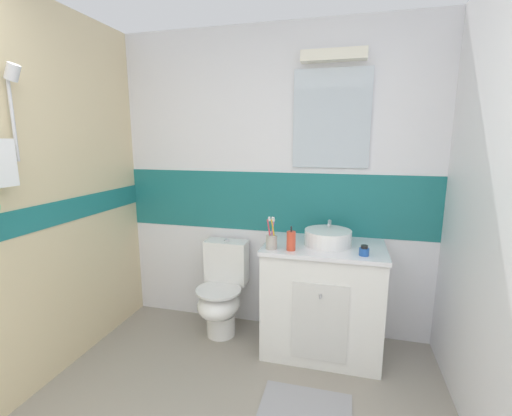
{
  "coord_description": "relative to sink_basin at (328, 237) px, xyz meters",
  "views": [
    {
      "loc": [
        0.58,
        -0.4,
        1.61
      ],
      "look_at": [
        -0.05,
        2.03,
        1.12
      ],
      "focal_mm": 24.39,
      "sensor_mm": 36.0,
      "label": 1
    }
  ],
  "objects": [
    {
      "name": "wall_left_shower_alcove",
      "position": [
        -1.82,
        -0.93,
        0.34
      ],
      "size": [
        0.28,
        3.48,
        2.5
      ],
      "color": "beige",
      "rests_on": "ground_plane"
    },
    {
      "name": "soap_dispenser",
      "position": [
        -0.24,
        -0.2,
        0.01
      ],
      "size": [
        0.06,
        0.06,
        0.18
      ],
      "color": "#D84C33",
      "rests_on": "vanity_cabinet"
    },
    {
      "name": "wall_back_tiled",
      "position": [
        -0.47,
        0.32,
        0.35
      ],
      "size": [
        3.2,
        0.2,
        2.5
      ],
      "color": "white",
      "rests_on": "ground_plane"
    },
    {
      "name": "toothbrush_cup",
      "position": [
        -0.38,
        -0.2,
        -0.0
      ],
      "size": [
        0.08,
        0.08,
        0.23
      ],
      "color": "#B2ADA3",
      "rests_on": "vanity_cabinet"
    },
    {
      "name": "toilet",
      "position": [
        -0.85,
        0.03,
        -0.55
      ],
      "size": [
        0.37,
        0.5,
        0.78
      ],
      "color": "white",
      "rests_on": "ground_plane"
    },
    {
      "name": "vanity_cabinet",
      "position": [
        -0.02,
        -0.01,
        -0.48
      ],
      "size": [
        0.88,
        0.58,
        0.85
      ],
      "color": "white",
      "rests_on": "ground_plane"
    },
    {
      "name": "sink_basin",
      "position": [
        0.0,
        0.0,
        0.0
      ],
      "size": [
        0.34,
        0.39,
        0.15
      ],
      "color": "white",
      "rests_on": "vanity_cabinet"
    },
    {
      "name": "bath_mat",
      "position": [
        -0.06,
        -0.67,
        -0.91
      ],
      "size": [
        0.55,
        0.38,
        0.01
      ],
      "primitive_type": "cube",
      "color": "#99999E",
      "rests_on": "ground_plane"
    },
    {
      "name": "hair_gel_jar",
      "position": [
        0.25,
        -0.19,
        -0.03
      ],
      "size": [
        0.07,
        0.07,
        0.07
      ],
      "color": "#2659B2",
      "rests_on": "vanity_cabinet"
    }
  ]
}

